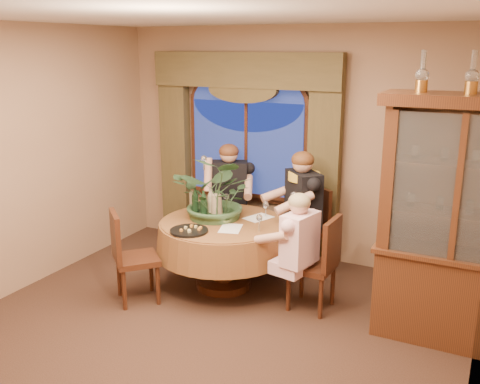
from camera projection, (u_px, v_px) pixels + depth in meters
The scene contains 32 objects.
floor at pixel (187, 348), 4.69m from camera, with size 5.00×5.00×0.00m, color black.
wall_back at pixel (294, 145), 6.47m from camera, with size 4.50×4.50×0.00m, color #8B684D.
ceiling at pixel (177, 12), 3.95m from camera, with size 5.00×5.00×0.00m, color white.
window at pixel (247, 150), 6.70m from camera, with size 1.62×0.10×1.32m, color navy, non-canonical shape.
arched_transom at pixel (247, 87), 6.49m from camera, with size 1.60×0.06×0.44m, color navy, non-canonical shape.
drapery_left at pixel (176, 153), 7.13m from camera, with size 0.38×0.14×2.32m, color #41381F.
drapery_right at pixel (324, 168), 6.24m from camera, with size 0.38×0.14×2.32m, color #41381F.
swag_valance at pixel (244, 70), 6.37m from camera, with size 2.45×0.16×0.42m, color #41381F, non-canonical shape.
dining_table at pixel (224, 254), 5.80m from camera, with size 1.45×1.45×0.75m, color maroon.
china_cabinet at pixel (456, 224), 4.55m from camera, with size 1.35×0.54×2.19m, color #391F13.
oil_lamp_left at pixel (423, 71), 4.37m from camera, with size 0.11×0.11×0.34m, color #A5722D, non-canonical shape.
oil_lamp_center at pixel (473, 72), 4.21m from camera, with size 0.11×0.11×0.34m, color #A5722D, non-canonical shape.
chair_right at pixel (312, 263), 5.29m from camera, with size 0.42×0.42×0.96m, color black.
chair_back_right at pixel (304, 230), 6.26m from camera, with size 0.42×0.42×0.96m, color black.
chair_back at pixel (227, 217), 6.70m from camera, with size 0.42×0.42×0.96m, color black.
chair_front_left at pixel (137, 257), 5.45m from camera, with size 0.42×0.42×0.96m, color black.
person_pink at pixel (299, 255), 5.14m from camera, with size 0.44×0.40×1.23m, color beige, non-canonical shape.
person_back at pixel (229, 200), 6.65m from camera, with size 0.51×0.47×1.42m, color black, non-canonical shape.
person_scarf at pixel (303, 215), 5.98m from camera, with size 0.52×0.48×1.46m, color black, non-canonical shape.
stoneware_vase at pixel (217, 206), 5.79m from camera, with size 0.14×0.14×0.26m, color #9D876B, non-canonical shape.
centerpiece_plant at pixel (218, 164), 5.67m from camera, with size 0.92×1.03×0.80m, color #2E4E2E.
olive_bowl at pixel (225, 221), 5.65m from camera, with size 0.16×0.16×0.05m, color #4A5F2F.
cheese_platter at pixel (189, 231), 5.37m from camera, with size 0.39×0.39×0.02m, color black.
wine_bottle_0 at pixel (211, 202), 5.81m from camera, with size 0.07×0.07×0.33m, color tan.
wine_bottle_1 at pixel (204, 206), 5.68m from camera, with size 0.07×0.07×0.33m, color black.
wine_bottle_2 at pixel (193, 199), 5.93m from camera, with size 0.07×0.07×0.33m, color tan.
wine_bottle_3 at pixel (195, 203), 5.80m from camera, with size 0.07×0.07×0.33m, color black.
tasting_paper_0 at pixel (231, 228), 5.47m from camera, with size 0.21×0.30×0.00m, color white.
tasting_paper_1 at pixel (258, 218), 5.81m from camera, with size 0.21×0.30×0.00m, color white.
wine_glass_person_pink at pixel (259, 223), 5.38m from camera, with size 0.07×0.07×0.18m, color silver, non-canonical shape.
wine_glass_person_back at pixel (226, 201), 6.14m from camera, with size 0.07×0.07×0.18m, color silver, non-canonical shape.
wine_glass_person_scarf at pixel (266, 209), 5.82m from camera, with size 0.07×0.07×0.18m, color silver, non-canonical shape.
Camera 1 is at (2.27, -3.51, 2.56)m, focal length 40.00 mm.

